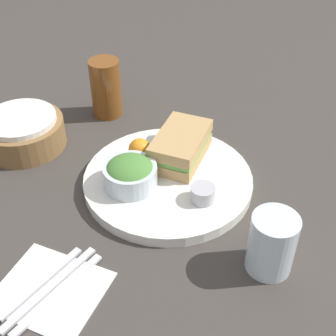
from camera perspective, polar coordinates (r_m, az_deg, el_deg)
name	(u,v)px	position (r m, az deg, el deg)	size (l,w,h in m)	color
ground_plane	(168,185)	(0.91, 0.00, -2.03)	(4.00, 4.00, 0.00)	#3D3833
plate	(168,180)	(0.90, 0.00, -1.52)	(0.32, 0.32, 0.02)	white
sandwich	(179,146)	(0.92, 1.31, 2.76)	(0.15, 0.09, 0.06)	tan
salad_bowl	(130,173)	(0.86, -4.65, -0.64)	(0.10, 0.10, 0.06)	silver
dressing_cup	(203,194)	(0.84, 4.25, -3.13)	(0.05, 0.05, 0.03)	#B7B7BC
orange_wedge	(140,150)	(0.92, -3.45, 2.24)	(0.05, 0.05, 0.05)	orange
drink_glass	(106,88)	(1.09, -7.58, 9.62)	(0.07, 0.07, 0.13)	brown
bread_basket	(22,132)	(1.04, -17.36, 4.22)	(0.18, 0.18, 0.07)	olive
napkin	(50,290)	(0.76, -14.14, -14.19)	(0.14, 0.16, 0.00)	white
fork	(58,294)	(0.75, -13.24, -14.69)	(0.18, 0.01, 0.01)	silver
knife	(50,288)	(0.76, -14.20, -13.98)	(0.19, 0.01, 0.01)	silver
spoon	(42,282)	(0.77, -15.12, -13.28)	(0.16, 0.01, 0.01)	silver
water_glass	(272,244)	(0.75, 12.54, -8.99)	(0.07, 0.07, 0.10)	silver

